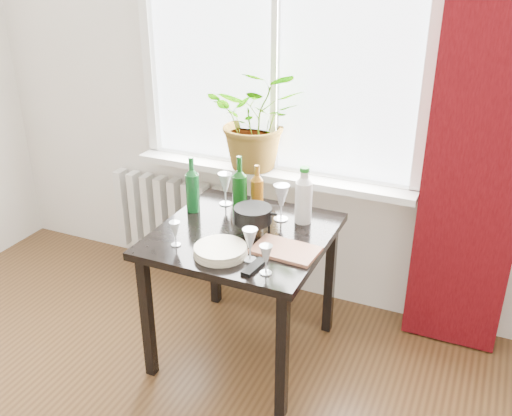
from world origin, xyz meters
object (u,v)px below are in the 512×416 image
at_px(wineglass_back_center, 281,202).
at_px(plate_stack, 220,250).
at_px(cleaning_bottle, 304,194).
at_px(tv_remote, 254,267).
at_px(potted_plant, 258,118).
at_px(wine_bottle_left, 192,184).
at_px(wineglass_far_right, 266,259).
at_px(wine_bottle_right, 240,186).
at_px(wineglass_back_left, 225,189).
at_px(table, 243,248).
at_px(radiator, 169,216).
at_px(bottle_amber, 257,189).
at_px(wineglass_front_right, 250,245).
at_px(fondue_pot, 253,221).
at_px(wineglass_front_left, 175,234).
at_px(cutting_board, 286,250).

bearing_deg(wineglass_back_center, plate_stack, -104.78).
bearing_deg(wineglass_back_center, cleaning_bottle, 10.81).
bearing_deg(tv_remote, potted_plant, 120.07).
xyz_separation_m(wine_bottle_left, wineglass_back_center, (0.48, 0.09, -0.05)).
distance_m(wineglass_far_right, plate_stack, 0.27).
height_order(wine_bottle_right, wineglass_far_right, wine_bottle_right).
bearing_deg(wineglass_back_left, table, -49.00).
bearing_deg(radiator, wineglass_back_center, -23.34).
xyz_separation_m(bottle_amber, cleaning_bottle, (0.26, -0.00, 0.02)).
relative_size(potted_plant, tv_remote, 3.78).
distance_m(table, potted_plant, 0.81).
relative_size(radiator, wineglass_front_right, 4.90).
bearing_deg(wine_bottle_right, wine_bottle_left, -169.32).
bearing_deg(potted_plant, bottle_amber, -66.73).
distance_m(potted_plant, wineglass_back_center, 0.59).
bearing_deg(bottle_amber, wineglass_far_right, -62.60).
bearing_deg(fondue_pot, wineglass_front_left, -123.67).
bearing_deg(wineglass_back_center, wineglass_front_right, -86.53).
relative_size(potted_plant, wineglass_back_left, 3.19).
height_order(plate_stack, tv_remote, plate_stack).
bearing_deg(tv_remote, wineglass_back_center, 105.49).
xyz_separation_m(fondue_pot, tv_remote, (0.14, -0.30, -0.07)).
distance_m(radiator, bottle_amber, 1.04).
relative_size(radiator, cleaning_bottle, 2.58).
height_order(wine_bottle_left, cleaning_bottle, cleaning_bottle).
relative_size(potted_plant, wine_bottle_left, 1.94).
xyz_separation_m(wine_bottle_right, wineglass_back_left, (-0.14, 0.10, -0.07)).
distance_m(cleaning_bottle, cutting_board, 0.37).
distance_m(radiator, wineglass_back_center, 1.16).
height_order(cleaning_bottle, tv_remote, cleaning_bottle).
bearing_deg(wine_bottle_right, plate_stack, -76.93).
xyz_separation_m(wine_bottle_left, wineglass_front_left, (0.12, -0.38, -0.09)).
relative_size(bottle_amber, wineglass_back_left, 1.48).
bearing_deg(radiator, potted_plant, -1.48).
relative_size(cleaning_bottle, wineglass_front_left, 2.46).
relative_size(wineglass_back_center, fondue_pot, 0.93).
bearing_deg(wineglass_back_center, bottle_amber, 170.39).
xyz_separation_m(potted_plant, bottle_amber, (0.16, -0.38, -0.27)).
xyz_separation_m(table, wineglass_back_center, (0.12, 0.21, 0.19)).
bearing_deg(cleaning_bottle, potted_plant, 138.17).
bearing_deg(fondue_pot, wine_bottle_left, 178.63).
xyz_separation_m(bottle_amber, wineglass_back_center, (0.15, -0.03, -0.04)).
xyz_separation_m(radiator, potted_plant, (0.66, -0.02, 0.76)).
distance_m(cleaning_bottle, wineglass_back_center, 0.13).
xyz_separation_m(wineglass_front_right, wineglass_back_center, (-0.03, 0.45, 0.02)).
xyz_separation_m(wine_bottle_right, cleaning_bottle, (0.33, 0.06, -0.01)).
bearing_deg(wineglass_front_right, bottle_amber, 110.28).
relative_size(table, cleaning_bottle, 2.74).
xyz_separation_m(table, tv_remote, (0.20, -0.30, 0.10)).
xyz_separation_m(wine_bottle_right, plate_stack, (0.10, -0.42, -0.15)).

